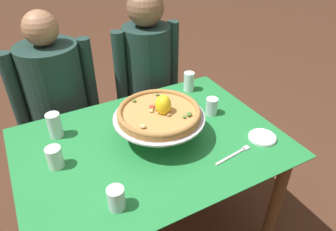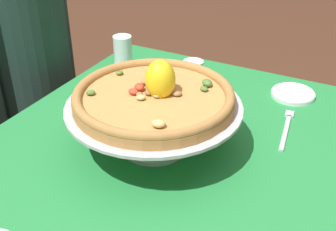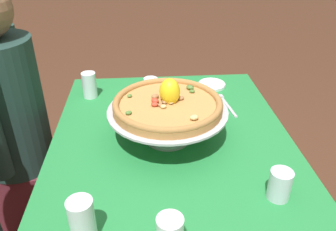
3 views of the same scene
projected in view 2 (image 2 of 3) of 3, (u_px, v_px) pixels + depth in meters
dining_table at (151, 192)px, 1.12m from camera, size 1.23×0.89×0.72m
pizza_stand at (154, 114)px, 1.07m from camera, size 0.43×0.43×0.12m
pizza at (154, 96)px, 1.04m from camera, size 0.39×0.39×0.11m
water_glass_side_right at (193, 76)px, 1.37m from camera, size 0.06×0.06×0.09m
water_glass_back_right at (123, 55)px, 1.50m from camera, size 0.06×0.06×0.12m
side_plate at (293, 94)px, 1.34m from camera, size 0.13×0.13×0.02m
dinner_fork at (286, 127)px, 1.19m from camera, size 0.21×0.05×0.01m
diner_right at (33, 92)px, 1.63m from camera, size 0.47×0.33×1.27m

